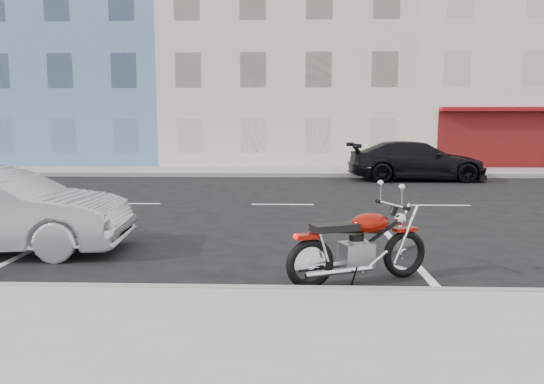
{
  "coord_description": "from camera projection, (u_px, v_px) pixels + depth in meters",
  "views": [
    {
      "loc": [
        -1.85,
        -12.38,
        1.97
      ],
      "look_at": [
        -2.15,
        -3.56,
        0.8
      ],
      "focal_mm": 32.0,
      "sensor_mm": 36.0,
      "label": 1
    }
  ],
  "objects": [
    {
      "name": "ground",
      "position": [
        360.0,
        205.0,
        12.46
      ],
      "size": [
        120.0,
        120.0,
        0.0
      ],
      "primitive_type": "plane",
      "color": "black",
      "rests_on": "ground"
    },
    {
      "name": "sidewalk_far",
      "position": [
        217.0,
        171.0,
        21.24
      ],
      "size": [
        80.0,
        3.4,
        0.15
      ],
      "primitive_type": "cube",
      "color": "gray",
      "rests_on": "ground"
    },
    {
      "name": "curb_near",
      "position": [
        20.0,
        290.0,
        5.68
      ],
      "size": [
        80.0,
        0.12,
        0.16
      ],
      "primitive_type": "cube",
      "color": "gray",
      "rests_on": "ground"
    },
    {
      "name": "curb_far",
      "position": [
        211.0,
        175.0,
        19.55
      ],
      "size": [
        80.0,
        0.12,
        0.16
      ],
      "primitive_type": "cube",
      "color": "gray",
      "rests_on": "ground"
    },
    {
      "name": "bldg_blue",
      "position": [
        81.0,
        49.0,
        28.22
      ],
      "size": [
        12.0,
        12.0,
        13.0
      ],
      "primitive_type": "cube",
      "color": "#5B78A4",
      "rests_on": "ground"
    },
    {
      "name": "bldg_cream",
      "position": [
        286.0,
        62.0,
        27.92
      ],
      "size": [
        12.0,
        12.0,
        11.5
      ],
      "primitive_type": "cube",
      "color": "beige",
      "rests_on": "ground"
    },
    {
      "name": "bldg_corner",
      "position": [
        516.0,
        52.0,
        27.41
      ],
      "size": [
        14.0,
        12.0,
        12.5
      ],
      "primitive_type": "cube",
      "color": "beige",
      "rests_on": "ground"
    },
    {
      "name": "motorcycle",
      "position": [
        406.0,
        243.0,
        6.39
      ],
      "size": [
        1.89,
        0.95,
        1.0
      ],
      "rotation": [
        0.0,
        0.0,
        0.39
      ],
      "color": "black",
      "rests_on": "ground"
    },
    {
      "name": "car_far",
      "position": [
        416.0,
        161.0,
        18.2
      ],
      "size": [
        5.1,
        2.13,
        1.47
      ],
      "primitive_type": "imported",
      "rotation": [
        0.0,
        0.0,
        1.58
      ],
      "color": "black",
      "rests_on": "ground"
    }
  ]
}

